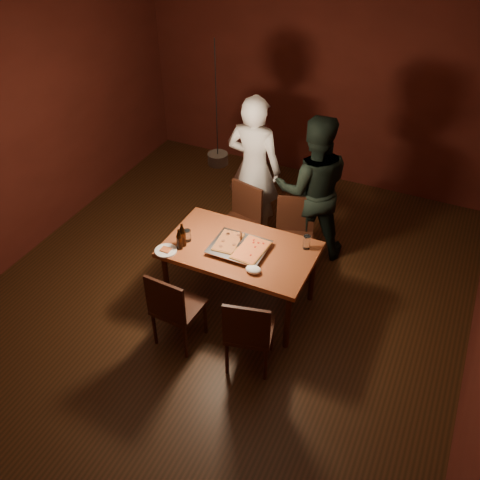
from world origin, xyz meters
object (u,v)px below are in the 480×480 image
at_px(chair_far_left, 241,215).
at_px(beer_bottle_b, 182,235).
at_px(plate_slice, 166,251).
at_px(pizza_tray, 239,248).
at_px(chair_near_left, 173,304).
at_px(diner_white, 254,169).
at_px(pendant_lamp, 218,158).
at_px(chair_near_right, 248,329).
at_px(diner_dark, 312,189).
at_px(chair_far_right, 294,229).
at_px(dining_table, 240,254).
at_px(beer_bottle_a, 179,239).

distance_m(chair_far_left, beer_bottle_b, 1.08).
bearing_deg(plate_slice, chair_far_left, 76.19).
xyz_separation_m(pizza_tray, plate_slice, (-0.65, -0.33, -0.01)).
relative_size(chair_near_left, diner_white, 0.27).
bearing_deg(pendant_lamp, chair_near_right, -48.35).
xyz_separation_m(chair_near_left, diner_white, (-0.07, 2.04, 0.37)).
distance_m(chair_near_left, pendant_lamp, 1.43).
bearing_deg(plate_slice, pizza_tray, 26.60).
bearing_deg(plate_slice, diner_dark, 56.87).
bearing_deg(pendant_lamp, chair_far_right, 60.93).
relative_size(beer_bottle_b, pendant_lamp, 0.23).
height_order(chair_far_left, diner_white, diner_white).
distance_m(plate_slice, diner_dark, 1.82).
distance_m(chair_near_left, plate_slice, 0.58).
distance_m(dining_table, chair_near_left, 0.87).
bearing_deg(plate_slice, chair_near_left, -53.84).
height_order(chair_near_left, diner_dark, diner_dark).
bearing_deg(pizza_tray, chair_near_left, -116.55).
bearing_deg(beer_bottle_a, diner_white, 84.64).
relative_size(diner_white, diner_dark, 1.04).
bearing_deg(chair_near_right, pizza_tray, 107.06).
distance_m(pizza_tray, plate_slice, 0.73).
distance_m(chair_near_right, plate_slice, 1.18).
bearing_deg(chair_near_right, pendant_lamp, 118.12).
bearing_deg(chair_near_left, diner_white, 95.48).
height_order(diner_white, diner_dark, diner_white).
relative_size(chair_far_left, chair_near_left, 1.04).
xyz_separation_m(plate_slice, diner_dark, (0.99, 1.52, 0.11)).
distance_m(chair_far_left, pizza_tray, 0.95).
distance_m(beer_bottle_b, pendant_lamp, 0.96).
height_order(diner_dark, pendant_lamp, pendant_lamp).
height_order(dining_table, diner_dark, diner_dark).
xyz_separation_m(diner_dark, pendant_lamp, (-0.54, -1.23, 0.89)).
xyz_separation_m(chair_far_right, chair_near_left, (-0.62, -1.59, 0.00)).
xyz_separation_m(chair_far_left, diner_white, (-0.04, 0.44, 0.37)).
bearing_deg(chair_far_right, diner_white, -50.73).
relative_size(chair_far_left, chair_near_right, 0.99).
bearing_deg(diner_white, chair_near_left, 91.10).
bearing_deg(chair_far_right, beer_bottle_a, 33.50).
height_order(chair_near_left, chair_near_right, same).
relative_size(chair_far_left, plate_slice, 2.27).
xyz_separation_m(chair_near_left, plate_slice, (-0.32, 0.43, 0.22)).
distance_m(chair_far_right, diner_white, 0.90).
relative_size(chair_far_right, plate_slice, 2.39).
height_order(chair_far_right, beer_bottle_b, beer_bottle_b).
xyz_separation_m(pizza_tray, beer_bottle_a, (-0.54, -0.23, 0.09)).
distance_m(chair_far_right, chair_near_left, 1.71).
distance_m(plate_slice, diner_white, 1.63).
height_order(chair_far_right, pizza_tray, chair_far_right).
relative_size(dining_table, beer_bottle_b, 5.82).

